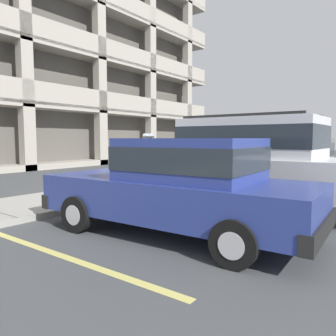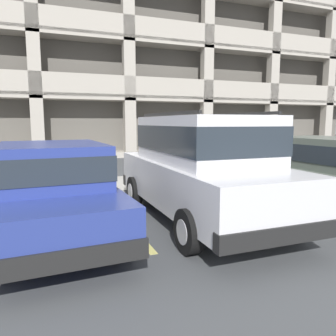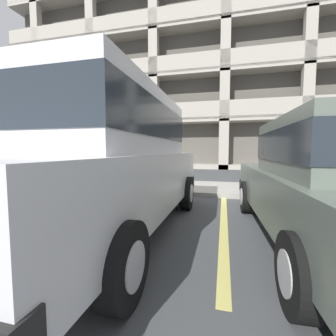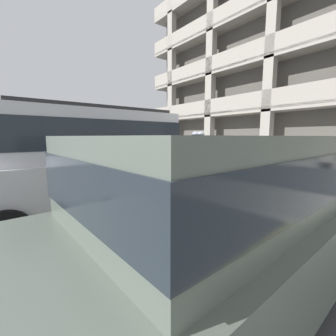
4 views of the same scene
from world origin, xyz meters
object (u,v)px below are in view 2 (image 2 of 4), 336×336
object	(u,v)px
red_sedan	(53,187)
dark_hatchback	(317,169)
parking_garage	(109,35)
parking_meter_near	(151,145)
silver_suv	(201,164)

from	to	relation	value
red_sedan	dark_hatchback	distance (m)	5.57
parking_garage	red_sedan	bearing A→B (deg)	-104.18
dark_hatchback	parking_meter_near	world-z (taller)	parking_meter_near
parking_meter_near	parking_garage	bearing A→B (deg)	83.25
silver_suv	red_sedan	distance (m)	2.66
silver_suv	parking_garage	bearing A→B (deg)	84.56
silver_suv	parking_meter_near	distance (m)	2.86
parking_garage	parking_meter_near	bearing A→B (deg)	-96.75
dark_hatchback	parking_garage	xyz separation A→B (m)	(-1.32, 16.78, 6.71)
silver_suv	parking_meter_near	world-z (taller)	silver_suv
silver_suv	red_sedan	size ratio (longest dim) A/B	1.05
red_sedan	parking_garage	xyz separation A→B (m)	(4.25, 16.82, 6.71)
dark_hatchback	parking_meter_near	size ratio (longest dim) A/B	2.93
dark_hatchback	red_sedan	bearing A→B (deg)	178.34
red_sedan	dark_hatchback	world-z (taller)	same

